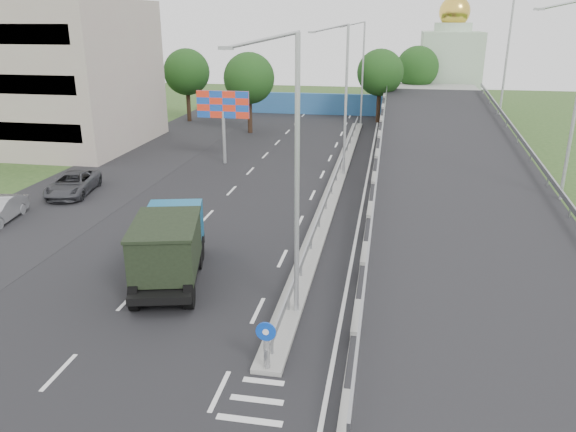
% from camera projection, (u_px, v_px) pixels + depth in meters
% --- Properties ---
extents(ground, '(160.00, 160.00, 0.00)m').
position_uv_depth(ground, '(250.00, 419.00, 15.77)').
color(ground, '#2D4C1E').
rests_on(ground, ground).
extents(road_surface, '(26.00, 90.00, 0.04)m').
position_uv_depth(road_surface, '(282.00, 199.00, 34.81)').
color(road_surface, black).
rests_on(road_surface, ground).
extents(parking_strip, '(8.00, 90.00, 0.05)m').
position_uv_depth(parking_strip, '(89.00, 188.00, 37.03)').
color(parking_strip, black).
rests_on(parking_strip, ground).
extents(median, '(1.00, 44.00, 0.20)m').
position_uv_depth(median, '(336.00, 182.00, 37.98)').
color(median, gray).
rests_on(median, ground).
extents(overpass_ramp, '(10.00, 50.00, 3.50)m').
position_uv_depth(overpass_ramp, '(453.00, 163.00, 36.15)').
color(overpass_ramp, gray).
rests_on(overpass_ramp, ground).
extents(median_guardrail, '(0.09, 44.00, 0.71)m').
position_uv_depth(median_guardrail, '(337.00, 173.00, 37.76)').
color(median_guardrail, gray).
rests_on(median_guardrail, median).
extents(sign_bollard, '(0.64, 0.23, 1.67)m').
position_uv_depth(sign_bollard, '(266.00, 345.00, 17.44)').
color(sign_bollard, black).
rests_on(sign_bollard, median).
extents(lamp_post_near, '(2.74, 0.18, 10.08)m').
position_uv_depth(lamp_post_near, '(292.00, 166.00, 19.36)').
color(lamp_post_near, '#B2B5B7').
rests_on(lamp_post_near, median).
extents(lamp_post_mid, '(2.74, 0.18, 10.08)m').
position_uv_depth(lamp_post_mid, '(343.00, 93.00, 37.89)').
color(lamp_post_mid, '#B2B5B7').
rests_on(lamp_post_mid, median).
extents(lamp_post_far, '(2.74, 0.18, 10.08)m').
position_uv_depth(lamp_post_far, '(361.00, 68.00, 56.42)').
color(lamp_post_far, '#B2B5B7').
rests_on(lamp_post_far, median).
extents(beige_building, '(24.00, 14.00, 12.00)m').
position_uv_depth(beige_building, '(2.00, 74.00, 48.51)').
color(beige_building, '#AE9A92').
rests_on(beige_building, ground).
extents(blue_wall, '(30.00, 0.50, 2.40)m').
position_uv_depth(blue_wall, '(326.00, 104.00, 64.23)').
color(blue_wall, '#2A619B').
rests_on(blue_wall, ground).
extents(church, '(7.00, 7.00, 13.80)m').
position_uv_depth(church, '(450.00, 64.00, 67.88)').
color(church, '#B2CCAD').
rests_on(church, ground).
extents(billboard, '(4.00, 0.24, 5.50)m').
position_uv_depth(billboard, '(223.00, 109.00, 41.84)').
color(billboard, '#B2B5B7').
rests_on(billboard, ground).
extents(tree_left_mid, '(4.80, 4.80, 7.60)m').
position_uv_depth(tree_left_mid, '(249.00, 78.00, 52.80)').
color(tree_left_mid, black).
rests_on(tree_left_mid, ground).
extents(tree_median_far, '(4.80, 4.80, 7.60)m').
position_uv_depth(tree_median_far, '(380.00, 73.00, 58.17)').
color(tree_median_far, black).
rests_on(tree_median_far, ground).
extents(tree_left_far, '(4.80, 4.80, 7.60)m').
position_uv_depth(tree_left_far, '(187.00, 72.00, 58.79)').
color(tree_left_far, black).
rests_on(tree_left_far, ground).
extents(tree_ramp_far, '(4.80, 4.80, 7.60)m').
position_uv_depth(tree_ramp_far, '(417.00, 68.00, 63.97)').
color(tree_ramp_far, black).
rests_on(tree_ramp_far, ground).
extents(dump_truck, '(3.92, 6.98, 2.91)m').
position_uv_depth(dump_truck, '(169.00, 245.00, 23.62)').
color(dump_truck, black).
rests_on(dump_truck, ground).
extents(parked_car_c, '(3.12, 5.31, 1.39)m').
position_uv_depth(parked_car_c, '(73.00, 184.00, 35.48)').
color(parked_car_c, '#3B3C41').
rests_on(parked_car_c, ground).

